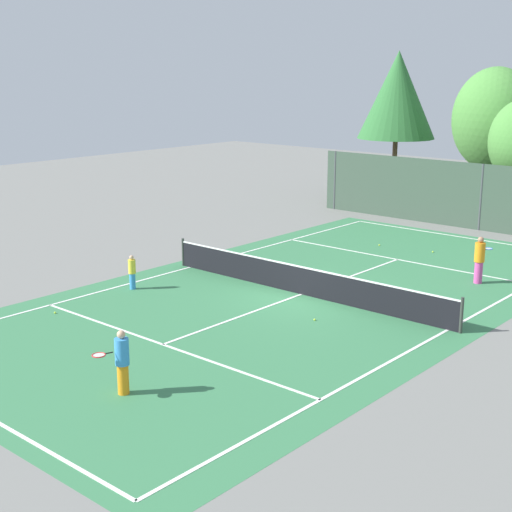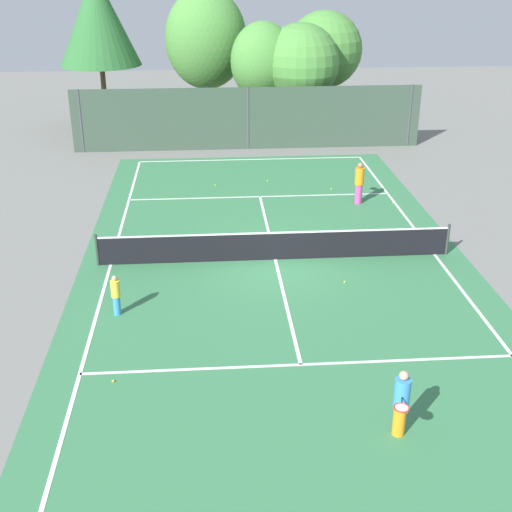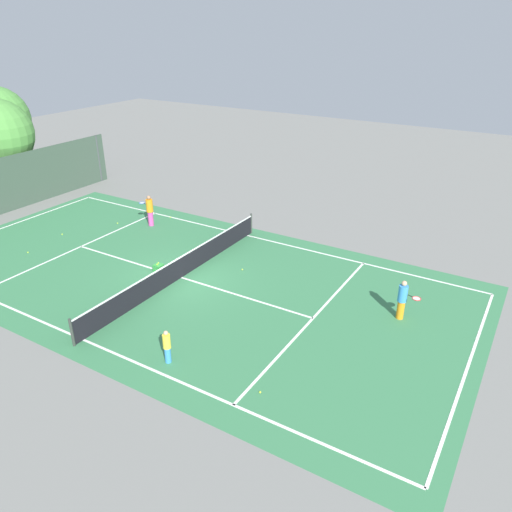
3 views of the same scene
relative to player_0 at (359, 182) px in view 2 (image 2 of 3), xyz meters
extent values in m
plane|color=slate|center=(-3.97, -5.32, -0.89)|extent=(80.00, 80.00, 0.00)
cube|color=#387A4C|center=(-3.97, -5.32, -0.89)|extent=(13.00, 25.00, 0.00)
cube|color=white|center=(-9.47, -5.32, -0.88)|extent=(0.10, 24.00, 0.01)
cube|color=white|center=(1.53, -5.32, -0.88)|extent=(0.10, 24.00, 0.01)
cube|color=white|center=(-3.97, 6.68, -0.88)|extent=(11.00, 0.10, 0.01)
cube|color=white|center=(-3.97, -11.72, -0.88)|extent=(11.00, 0.10, 0.01)
cube|color=white|center=(-3.97, 1.08, -0.88)|extent=(11.00, 0.10, 0.01)
cube|color=white|center=(-3.97, -5.32, -0.88)|extent=(0.10, 12.80, 0.01)
cylinder|color=#333833|center=(-9.87, -5.32, -0.34)|extent=(0.10, 0.10, 1.10)
cylinder|color=#333833|center=(1.93, -5.32, -0.34)|extent=(0.10, 0.10, 1.10)
cube|color=black|center=(-3.97, -5.32, -0.41)|extent=(11.80, 0.03, 0.95)
cube|color=white|center=(-3.97, -5.32, 0.09)|extent=(11.80, 0.04, 0.05)
cube|color=#384C3D|center=(-3.97, 8.68, 0.71)|extent=(18.00, 0.06, 3.20)
cylinder|color=#3F4447|center=(-12.47, 8.68, 0.71)|extent=(0.12, 0.12, 3.20)
cylinder|color=#3F4447|center=(-3.97, 8.68, 0.71)|extent=(0.12, 0.12, 3.20)
cylinder|color=#3F4447|center=(4.53, 8.68, 0.71)|extent=(0.12, 0.12, 3.20)
cylinder|color=brown|center=(-11.95, 14.04, 0.90)|extent=(0.29, 0.29, 3.57)
cone|color=#2D6B33|center=(-11.95, 14.04, 5.20)|extent=(4.54, 4.54, 5.04)
cylinder|color=brown|center=(-6.00, 14.17, 0.53)|extent=(0.36, 0.36, 2.83)
ellipsoid|color=#4C8E3D|center=(-6.00, 14.17, 4.03)|extent=(4.64, 3.84, 5.56)
cylinder|color=brown|center=(0.68, 13.45, 0.49)|extent=(0.30, 0.30, 2.76)
sphere|color=#4C8E3D|center=(0.68, 13.45, 3.49)|extent=(4.30, 4.30, 4.30)
cylinder|color=brown|center=(-3.04, 10.94, 0.41)|extent=(0.43, 0.43, 2.60)
ellipsoid|color=#4C8E3D|center=(-3.04, 10.94, 3.26)|extent=(3.43, 2.86, 4.11)
cylinder|color=brown|center=(-1.02, 10.78, 0.37)|extent=(0.36, 0.36, 2.52)
sphere|color=#4C8E3D|center=(-1.02, 10.78, 3.18)|extent=(4.12, 4.12, 4.12)
cylinder|color=#D14799|center=(0.00, -0.01, -0.49)|extent=(0.29, 0.29, 0.80)
cylinder|color=orange|center=(0.00, -0.01, 0.27)|extent=(0.37, 0.37, 0.70)
sphere|color=#A37556|center=(0.00, -0.01, 0.73)|extent=(0.22, 0.22, 0.22)
cylinder|color=black|center=(0.03, 0.32, 0.30)|extent=(0.05, 0.20, 0.03)
torus|color=blue|center=(0.04, 0.57, 0.30)|extent=(0.35, 0.35, 0.03)
cylinder|color=silver|center=(0.04, 0.57, 0.30)|extent=(0.30, 0.30, 0.00)
cylinder|color=orange|center=(-2.24, -14.53, -0.52)|extent=(0.27, 0.27, 0.75)
cylinder|color=#388CD8|center=(-2.24, -14.53, 0.18)|extent=(0.34, 0.34, 0.65)
sphere|color=tan|center=(-2.24, -14.53, 0.61)|extent=(0.20, 0.20, 0.20)
cylinder|color=black|center=(-2.33, -14.84, 0.22)|extent=(0.09, 0.20, 0.03)
torus|color=red|center=(-2.41, -15.08, 0.22)|extent=(0.41, 0.41, 0.03)
cylinder|color=silver|center=(-2.41, -15.08, 0.22)|extent=(0.34, 0.34, 0.00)
cylinder|color=#388CD8|center=(-8.87, -8.73, -0.60)|extent=(0.21, 0.21, 0.57)
cylinder|color=yellow|center=(-8.87, -8.73, -0.07)|extent=(0.26, 0.26, 0.50)
sphere|color=tan|center=(-8.87, -8.73, 0.26)|extent=(0.15, 0.15, 0.15)
cube|color=green|center=(-4.05, -4.10, -0.71)|extent=(0.37, 0.37, 0.36)
sphere|color=#CCE533|center=(-4.13, -4.10, -0.50)|extent=(0.07, 0.07, 0.07)
sphere|color=#CCE533|center=(-3.98, -4.04, -0.50)|extent=(0.07, 0.07, 0.07)
sphere|color=#CCE533|center=(-8.61, -12.13, -0.86)|extent=(0.07, 0.07, 0.07)
sphere|color=#CCE533|center=(-0.80, 1.77, -0.86)|extent=(0.07, 0.07, 0.07)
sphere|color=#CCE533|center=(-5.84, 2.70, -0.86)|extent=(0.07, 0.07, 0.07)
sphere|color=#CCE533|center=(1.45, -0.17, -0.86)|extent=(0.07, 0.07, 0.07)
sphere|color=#CCE533|center=(-1.98, -7.25, -0.86)|extent=(0.07, 0.07, 0.07)
sphere|color=#CCE533|center=(-3.46, 3.11, -0.86)|extent=(0.07, 0.07, 0.07)
camera|label=1|loc=(10.94, -24.84, 6.65)|focal=52.14mm
camera|label=2|loc=(-6.19, -26.06, 8.67)|focal=47.66mm
camera|label=3|loc=(-18.79, -18.12, 9.41)|focal=34.77mm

